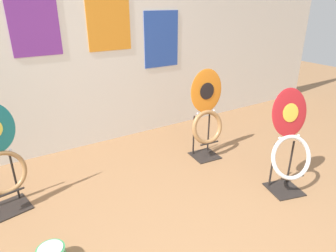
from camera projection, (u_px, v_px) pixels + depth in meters
The scene contains 4 objects.
wall_back at pixel (67, 33), 3.10m from camera, with size 8.00×0.07×2.60m.
toilet_seat_display_crimson_swirl at pixel (290, 145), 2.61m from camera, with size 0.43×0.37×0.94m.
toilet_seat_display_teal_sax at pixel (0, 161), 2.35m from camera, with size 0.38×0.33×0.93m.
toilet_seat_display_orange_sun at pixel (207, 118), 3.19m from camera, with size 0.39×0.30×0.98m.
Camera 1 is at (-0.82, -0.98, 1.62)m, focal length 32.00 mm.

